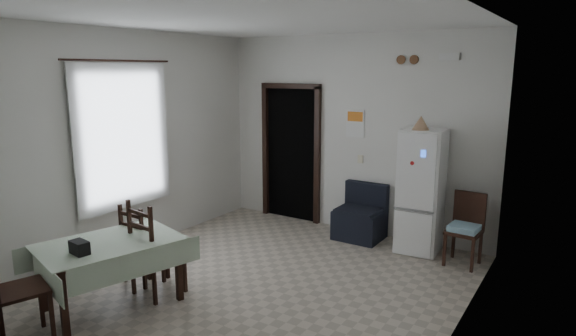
# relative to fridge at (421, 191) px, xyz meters

# --- Properties ---
(ground) EXTENTS (4.50, 4.50, 0.00)m
(ground) POSITION_rel_fridge_xyz_m (-1.17, -1.93, -0.82)
(ground) COLOR #AB9E8C
(ground) RESTS_ON ground
(ceiling) EXTENTS (4.20, 4.50, 0.02)m
(ceiling) POSITION_rel_fridge_xyz_m (-1.17, -1.93, 2.08)
(ceiling) COLOR white
(ceiling) RESTS_ON ground
(wall_back) EXTENTS (4.20, 0.02, 2.90)m
(wall_back) POSITION_rel_fridge_xyz_m (-1.17, 0.32, 0.63)
(wall_back) COLOR silver
(wall_back) RESTS_ON ground
(wall_front) EXTENTS (4.20, 0.02, 2.90)m
(wall_front) POSITION_rel_fridge_xyz_m (-1.17, -4.18, 0.63)
(wall_front) COLOR silver
(wall_front) RESTS_ON ground
(wall_left) EXTENTS (0.02, 4.50, 2.90)m
(wall_left) POSITION_rel_fridge_xyz_m (-3.27, -1.93, 0.63)
(wall_left) COLOR silver
(wall_left) RESTS_ON ground
(wall_right) EXTENTS (0.02, 4.50, 2.90)m
(wall_right) POSITION_rel_fridge_xyz_m (0.93, -1.93, 0.63)
(wall_right) COLOR silver
(wall_right) RESTS_ON ground
(doorway) EXTENTS (1.06, 0.52, 2.22)m
(doorway) POSITION_rel_fridge_xyz_m (-2.22, 0.52, 0.24)
(doorway) COLOR black
(doorway) RESTS_ON ground
(window_recess) EXTENTS (0.10, 1.20, 1.60)m
(window_recess) POSITION_rel_fridge_xyz_m (-3.32, -2.13, 0.73)
(window_recess) COLOR silver
(window_recess) RESTS_ON ground
(curtain) EXTENTS (0.02, 1.45, 1.85)m
(curtain) POSITION_rel_fridge_xyz_m (-3.21, -2.13, 0.73)
(curtain) COLOR silver
(curtain) RESTS_ON ground
(curtain_rod) EXTENTS (0.02, 1.60, 0.02)m
(curtain_rod) POSITION_rel_fridge_xyz_m (-3.20, -2.13, 1.68)
(curtain_rod) COLOR black
(curtain_rod) RESTS_ON ground
(calendar) EXTENTS (0.28, 0.02, 0.40)m
(calendar) POSITION_rel_fridge_xyz_m (-1.12, 0.31, 0.80)
(calendar) COLOR white
(calendar) RESTS_ON ground
(calendar_image) EXTENTS (0.24, 0.01, 0.14)m
(calendar_image) POSITION_rel_fridge_xyz_m (-1.12, 0.30, 0.90)
(calendar_image) COLOR orange
(calendar_image) RESTS_ON ground
(light_switch) EXTENTS (0.08, 0.02, 0.12)m
(light_switch) POSITION_rel_fridge_xyz_m (-1.02, 0.31, 0.28)
(light_switch) COLOR beige
(light_switch) RESTS_ON ground
(vent_left) EXTENTS (0.12, 0.03, 0.12)m
(vent_left) POSITION_rel_fridge_xyz_m (-0.47, 0.30, 1.70)
(vent_left) COLOR brown
(vent_left) RESTS_ON ground
(vent_right) EXTENTS (0.12, 0.03, 0.12)m
(vent_right) POSITION_rel_fridge_xyz_m (-0.29, 0.30, 1.70)
(vent_right) COLOR brown
(vent_right) RESTS_ON ground
(emergency_light) EXTENTS (0.25, 0.07, 0.09)m
(emergency_light) POSITION_rel_fridge_xyz_m (0.18, 0.28, 1.73)
(emergency_light) COLOR white
(emergency_light) RESTS_ON ground
(fridge) EXTENTS (0.56, 0.56, 1.64)m
(fridge) POSITION_rel_fridge_xyz_m (0.00, 0.00, 0.00)
(fridge) COLOR white
(fridge) RESTS_ON ground
(tan_cone) EXTENTS (0.23, 0.23, 0.18)m
(tan_cone) POSITION_rel_fridge_xyz_m (-0.03, -0.08, 0.91)
(tan_cone) COLOR #A77F5C
(tan_cone) RESTS_ON fridge
(navy_seat) EXTENTS (0.65, 0.63, 0.78)m
(navy_seat) POSITION_rel_fridge_xyz_m (-0.86, -0.00, -0.43)
(navy_seat) COLOR black
(navy_seat) RESTS_ON ground
(corner_chair) EXTENTS (0.41, 0.41, 0.90)m
(corner_chair) POSITION_rel_fridge_xyz_m (0.61, -0.19, -0.37)
(corner_chair) COLOR black
(corner_chair) RESTS_ON ground
(dining_table) EXTENTS (1.21, 1.52, 0.69)m
(dining_table) POSITION_rel_fridge_xyz_m (-2.16, -3.22, -0.47)
(dining_table) COLOR #B2C7AA
(dining_table) RESTS_ON ground
(black_bag) EXTENTS (0.21, 0.14, 0.13)m
(black_bag) POSITION_rel_fridge_xyz_m (-2.11, -3.58, -0.06)
(black_bag) COLOR black
(black_bag) RESTS_ON dining_table
(dining_chair_far_left) EXTENTS (0.40, 0.40, 0.92)m
(dining_chair_far_left) POSITION_rel_fridge_xyz_m (-2.35, -2.62, -0.36)
(dining_chair_far_left) COLOR black
(dining_chair_far_left) RESTS_ON ground
(dining_chair_far_right) EXTENTS (0.51, 0.51, 1.06)m
(dining_chair_far_right) POSITION_rel_fridge_xyz_m (-1.97, -2.77, -0.29)
(dining_chair_far_right) COLOR black
(dining_chair_far_right) RESTS_ON ground
(dining_chair_near_head) EXTENTS (0.56, 0.56, 1.04)m
(dining_chair_near_head) POSITION_rel_fridge_xyz_m (-2.24, -4.10, -0.30)
(dining_chair_near_head) COLOR black
(dining_chair_near_head) RESTS_ON ground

